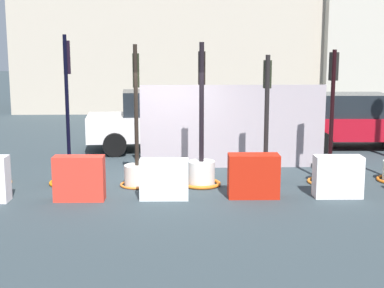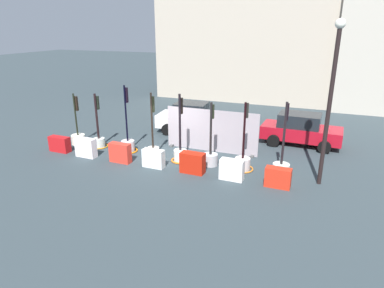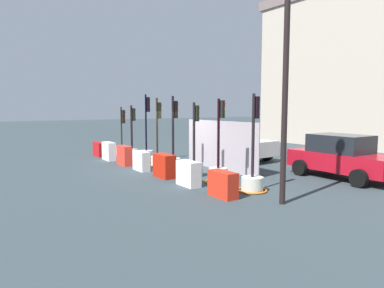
{
  "view_description": "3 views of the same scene",
  "coord_description": "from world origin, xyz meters",
  "px_view_note": "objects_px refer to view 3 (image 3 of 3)",
  "views": [
    {
      "loc": [
        0.11,
        -12.02,
        3.04
      ],
      "look_at": [
        0.59,
        0.5,
        0.82
      ],
      "focal_mm": 51.33,
      "sensor_mm": 36.0,
      "label": 1
    },
    {
      "loc": [
        6.64,
        -13.56,
        5.93
      ],
      "look_at": [
        1.41,
        -0.3,
        0.96
      ],
      "focal_mm": 31.73,
      "sensor_mm": 36.0,
      "label": 2
    },
    {
      "loc": [
        13.3,
        -7.81,
        2.69
      ],
      "look_at": [
        1.77,
        0.11,
        1.21
      ],
      "focal_mm": 32.81,
      "sensor_mm": 36.0,
      "label": 3
    }
  ],
  "objects_px": {
    "traffic_light_4": "(173,159)",
    "construction_barrier_1": "(109,151)",
    "traffic_light_1": "(132,148)",
    "traffic_light_2": "(147,152)",
    "street_lamp_post": "(286,71)",
    "construction_barrier_4": "(164,166)",
    "construction_barrier_5": "(188,174)",
    "traffic_light_3": "(158,155)",
    "car_white_van": "(235,143)",
    "traffic_light_6": "(218,170)",
    "construction_barrier_3": "(141,161)",
    "construction_barrier_0": "(99,149)",
    "construction_barrier_6": "(223,184)",
    "traffic_light_0": "(122,146)",
    "traffic_light_7": "(252,178)",
    "construction_barrier_2": "(124,156)",
    "car_red_compact": "(342,157)",
    "traffic_light_5": "(194,163)"
  },
  "relations": [
    {
      "from": "traffic_light_1",
      "to": "traffic_light_7",
      "type": "bearing_deg",
      "value": -0.55
    },
    {
      "from": "construction_barrier_3",
      "to": "construction_barrier_1",
      "type": "bearing_deg",
      "value": -179.32
    },
    {
      "from": "traffic_light_2",
      "to": "construction_barrier_6",
      "type": "bearing_deg",
      "value": -9.92
    },
    {
      "from": "traffic_light_5",
      "to": "construction_barrier_1",
      "type": "bearing_deg",
      "value": -168.3
    },
    {
      "from": "construction_barrier_5",
      "to": "construction_barrier_2",
      "type": "bearing_deg",
      "value": -179.35
    },
    {
      "from": "construction_barrier_0",
      "to": "traffic_light_6",
      "type": "bearing_deg",
      "value": 7.21
    },
    {
      "from": "construction_barrier_0",
      "to": "construction_barrier_4",
      "type": "distance_m",
      "value": 7.1
    },
    {
      "from": "traffic_light_6",
      "to": "construction_barrier_0",
      "type": "distance_m",
      "value": 9.06
    },
    {
      "from": "construction_barrier_5",
      "to": "traffic_light_3",
      "type": "bearing_deg",
      "value": 165.23
    },
    {
      "from": "traffic_light_5",
      "to": "construction_barrier_6",
      "type": "bearing_deg",
      "value": -20.01
    },
    {
      "from": "traffic_light_2",
      "to": "construction_barrier_6",
      "type": "height_order",
      "value": "traffic_light_2"
    },
    {
      "from": "construction_barrier_3",
      "to": "traffic_light_7",
      "type": "bearing_deg",
      "value": 13.57
    },
    {
      "from": "traffic_light_1",
      "to": "traffic_light_4",
      "type": "height_order",
      "value": "traffic_light_4"
    },
    {
      "from": "traffic_light_4",
      "to": "construction_barrier_3",
      "type": "relative_size",
      "value": 3.19
    },
    {
      "from": "construction_barrier_0",
      "to": "construction_barrier_5",
      "type": "bearing_deg",
      "value": -0.26
    },
    {
      "from": "traffic_light_3",
      "to": "traffic_light_4",
      "type": "xyz_separation_m",
      "value": [
        1.42,
        -0.03,
        -0.02
      ]
    },
    {
      "from": "construction_barrier_4",
      "to": "construction_barrier_5",
      "type": "xyz_separation_m",
      "value": [
        1.73,
        -0.05,
        -0.02
      ]
    },
    {
      "from": "construction_barrier_2",
      "to": "car_red_compact",
      "type": "height_order",
      "value": "car_red_compact"
    },
    {
      "from": "traffic_light_5",
      "to": "traffic_light_6",
      "type": "bearing_deg",
      "value": 1.44
    },
    {
      "from": "construction_barrier_2",
      "to": "traffic_light_2",
      "type": "bearing_deg",
      "value": 107.75
    },
    {
      "from": "traffic_light_0",
      "to": "construction_barrier_3",
      "type": "distance_m",
      "value": 5.37
    },
    {
      "from": "car_red_compact",
      "to": "traffic_light_2",
      "type": "bearing_deg",
      "value": -151.7
    },
    {
      "from": "traffic_light_1",
      "to": "traffic_light_3",
      "type": "distance_m",
      "value": 3.29
    },
    {
      "from": "construction_barrier_1",
      "to": "car_white_van",
      "type": "xyz_separation_m",
      "value": [
        3.35,
        5.51,
        0.39
      ]
    },
    {
      "from": "construction_barrier_1",
      "to": "construction_barrier_3",
      "type": "relative_size",
      "value": 1.03
    },
    {
      "from": "traffic_light_7",
      "to": "construction_barrier_6",
      "type": "xyz_separation_m",
      "value": [
        0.04,
        -1.27,
        -0.04
      ]
    },
    {
      "from": "traffic_light_3",
      "to": "car_white_van",
      "type": "relative_size",
      "value": 0.71
    },
    {
      "from": "traffic_light_3",
      "to": "construction_barrier_3",
      "type": "bearing_deg",
      "value": -61.6
    },
    {
      "from": "construction_barrier_0",
      "to": "construction_barrier_1",
      "type": "distance_m",
      "value": 1.69
    },
    {
      "from": "traffic_light_4",
      "to": "car_red_compact",
      "type": "relative_size",
      "value": 0.77
    },
    {
      "from": "traffic_light_4",
      "to": "traffic_light_6",
      "type": "relative_size",
      "value": 1.05
    },
    {
      "from": "construction_barrier_3",
      "to": "construction_barrier_4",
      "type": "distance_m",
      "value": 1.82
    },
    {
      "from": "traffic_light_6",
      "to": "car_white_van",
      "type": "xyz_separation_m",
      "value": [
        -3.96,
        4.26,
        0.4
      ]
    },
    {
      "from": "construction_barrier_3",
      "to": "street_lamp_post",
      "type": "xyz_separation_m",
      "value": [
        6.89,
        0.94,
        3.25
      ]
    },
    {
      "from": "construction_barrier_1",
      "to": "construction_barrier_2",
      "type": "bearing_deg",
      "value": 0.34
    },
    {
      "from": "construction_barrier_0",
      "to": "construction_barrier_3",
      "type": "bearing_deg",
      "value": -0.74
    },
    {
      "from": "traffic_light_2",
      "to": "street_lamp_post",
      "type": "distance_m",
      "value": 9.58
    },
    {
      "from": "construction_barrier_0",
      "to": "car_white_van",
      "type": "height_order",
      "value": "car_white_van"
    },
    {
      "from": "construction_barrier_4",
      "to": "street_lamp_post",
      "type": "xyz_separation_m",
      "value": [
        5.07,
        0.86,
        3.21
      ]
    },
    {
      "from": "traffic_light_4",
      "to": "construction_barrier_1",
      "type": "relative_size",
      "value": 3.08
    },
    {
      "from": "car_white_van",
      "to": "traffic_light_1",
      "type": "bearing_deg",
      "value": -131.79
    },
    {
      "from": "construction_barrier_2",
      "to": "traffic_light_6",
      "type": "bearing_deg",
      "value": 12.87
    },
    {
      "from": "traffic_light_2",
      "to": "traffic_light_4",
      "type": "height_order",
      "value": "traffic_light_2"
    },
    {
      "from": "traffic_light_3",
      "to": "construction_barrier_0",
      "type": "height_order",
      "value": "traffic_light_3"
    },
    {
      "from": "traffic_light_0",
      "to": "construction_barrier_3",
      "type": "bearing_deg",
      "value": -14.68
    },
    {
      "from": "traffic_light_0",
      "to": "traffic_light_6",
      "type": "distance_m",
      "value": 8.92
    },
    {
      "from": "construction_barrier_4",
      "to": "construction_barrier_6",
      "type": "height_order",
      "value": "construction_barrier_4"
    },
    {
      "from": "traffic_light_7",
      "to": "construction_barrier_6",
      "type": "bearing_deg",
      "value": -88.09
    },
    {
      "from": "traffic_light_1",
      "to": "construction_barrier_2",
      "type": "height_order",
      "value": "traffic_light_1"
    },
    {
      "from": "traffic_light_2",
      "to": "car_white_van",
      "type": "bearing_deg",
      "value": 65.35
    }
  ]
}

